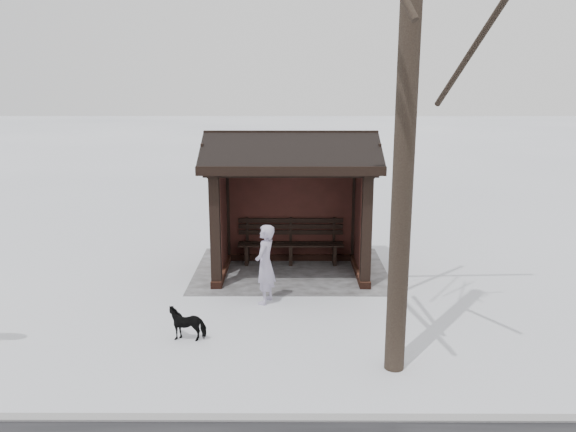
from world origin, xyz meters
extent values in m
plane|color=white|center=(0.00, 0.00, 0.00)|extent=(120.00, 120.00, 0.00)
cube|color=gray|center=(0.00, 5.50, 0.01)|extent=(120.00, 0.15, 0.06)
cube|color=#95949A|center=(0.00, -0.20, 0.01)|extent=(4.20, 3.20, 0.02)
cube|color=#361B13|center=(0.00, -0.90, 0.08)|extent=(3.30, 0.22, 0.16)
cube|color=#361B13|center=(-1.50, 0.00, 0.08)|extent=(0.22, 2.10, 0.16)
cube|color=#361B13|center=(1.50, 0.00, 0.08)|extent=(0.22, 2.10, 0.16)
cube|color=black|center=(-1.50, 0.90, 1.15)|extent=(0.20, 0.20, 2.30)
cube|color=black|center=(1.50, 0.90, 1.15)|extent=(0.20, 0.20, 2.30)
cube|color=black|center=(-1.50, -0.90, 1.15)|extent=(0.20, 0.20, 2.30)
cube|color=black|center=(1.50, -0.90, 1.15)|extent=(0.20, 0.20, 2.30)
cube|color=black|center=(0.00, -0.90, 1.23)|extent=(2.80, 0.08, 2.14)
cube|color=black|center=(-1.50, -0.31, 1.23)|extent=(0.08, 1.17, 2.14)
cube|color=black|center=(1.50, -0.31, 1.23)|extent=(0.08, 1.17, 2.14)
cube|color=black|center=(0.00, 0.90, 2.36)|extent=(3.40, 0.20, 0.18)
cube|color=black|center=(0.00, -0.90, 2.36)|extent=(3.40, 0.20, 0.18)
cylinder|color=black|center=(-1.50, 4.20, 4.28)|extent=(0.29, 0.29, 8.55)
imported|color=#ADA5C1|center=(0.48, 1.69, 0.76)|extent=(0.52, 0.64, 1.51)
imported|color=black|center=(1.67, 3.22, 0.27)|extent=(0.64, 0.32, 0.53)
camera|label=1|loc=(0.02, 11.65, 4.04)|focal=35.00mm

